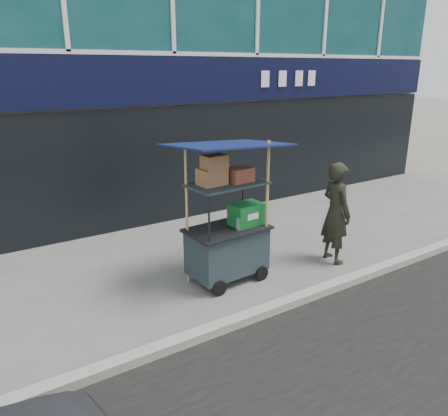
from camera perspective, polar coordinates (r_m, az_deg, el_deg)
ground at (r=6.61m, az=10.01°, el=-10.81°), size 80.00×80.00×0.00m
curb at (r=6.46m, az=11.25°, el=-11.02°), size 80.00×0.18×0.12m
vendor_cart at (r=6.59m, az=0.57°, el=-3.23°), size 1.70×1.25×2.20m
vendor_man at (r=7.44m, az=14.40°, el=-0.61°), size 0.49×0.67×1.71m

